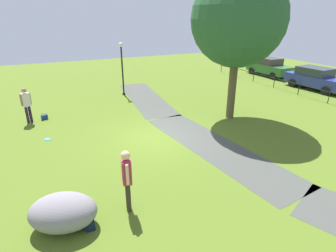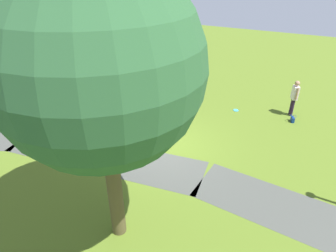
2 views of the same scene
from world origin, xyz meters
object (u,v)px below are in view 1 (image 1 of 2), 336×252
at_px(man_near_boulder, 127,176).
at_px(parked_compact_green, 269,67).
at_px(frisbee_on_grass, 48,139).
at_px(large_shade_tree, 238,19).
at_px(parked_suv_orange, 316,78).
at_px(backpack_by_boulder, 89,222).
at_px(woman_with_handbag, 26,103).
at_px(handbag_on_grass, 44,117).
at_px(lawn_boulder, 63,212).
at_px(lamp_post, 122,63).

distance_m(man_near_boulder, parked_compact_green, 20.71).
relative_size(frisbee_on_grass, parked_compact_green, 0.06).
distance_m(large_shade_tree, parked_compact_green, 12.78).
bearing_deg(parked_suv_orange, backpack_by_boulder, -67.84).
bearing_deg(parked_compact_green, large_shade_tree, -53.64).
bearing_deg(woman_with_handbag, large_shade_tree, 68.69).
xyz_separation_m(man_near_boulder, frisbee_on_grass, (-5.95, -1.77, -1.06)).
xyz_separation_m(man_near_boulder, parked_suv_orange, (-6.87, 16.42, -0.26)).
height_order(handbag_on_grass, backpack_by_boulder, backpack_by_boulder).
xyz_separation_m(handbag_on_grass, parked_suv_orange, (1.80, 18.17, 0.67)).
bearing_deg(parked_compact_green, parked_suv_orange, -5.54).
distance_m(backpack_by_boulder, frisbee_on_grass, 6.27).
height_order(man_near_boulder, backpack_by_boulder, man_near_boulder).
height_order(woman_with_handbag, frisbee_on_grass, woman_with_handbag).
bearing_deg(parked_suv_orange, large_shade_tree, -77.24).
relative_size(handbag_on_grass, parked_compact_green, 0.08).
bearing_deg(handbag_on_grass, parked_compact_green, 100.00).
height_order(woman_with_handbag, parked_suv_orange, woman_with_handbag).
relative_size(backpack_by_boulder, frisbee_on_grass, 1.53).
bearing_deg(backpack_by_boulder, parked_compact_green, 124.14).
relative_size(lawn_boulder, woman_with_handbag, 1.13).
distance_m(large_shade_tree, woman_with_handbag, 10.96).
bearing_deg(woman_with_handbag, lawn_boulder, 5.02).
bearing_deg(man_near_boulder, large_shade_tree, 123.70).
bearing_deg(lawn_boulder, frisbee_on_grass, -179.18).
distance_m(lamp_post, parked_compact_green, 13.59).
bearing_deg(frisbee_on_grass, lamp_post, 136.87).
height_order(woman_with_handbag, handbag_on_grass, woman_with_handbag).
height_order(man_near_boulder, frisbee_on_grass, man_near_boulder).
distance_m(lamp_post, parked_suv_orange, 13.88).
relative_size(lamp_post, frisbee_on_grass, 13.18).
distance_m(lawn_boulder, parked_suv_orange, 19.35).
height_order(lawn_boulder, frisbee_on_grass, lawn_boulder).
height_order(man_near_boulder, parked_suv_orange, man_near_boulder).
distance_m(lamp_post, man_near_boulder, 12.00).
xyz_separation_m(woman_with_handbag, man_near_boulder, (8.51, 2.43, 0.02)).
bearing_deg(parked_suv_orange, handbag_on_grass, -95.65).
distance_m(backpack_by_boulder, parked_compact_green, 21.81).
bearing_deg(large_shade_tree, parked_compact_green, 126.36).
height_order(lamp_post, handbag_on_grass, lamp_post).
bearing_deg(frisbee_on_grass, parked_suv_orange, 92.88).
height_order(lawn_boulder, man_near_boulder, man_near_boulder).
bearing_deg(parked_compact_green, backpack_by_boulder, -55.86).
xyz_separation_m(lawn_boulder, frisbee_on_grass, (-5.90, -0.08, -0.45)).
bearing_deg(lawn_boulder, woman_with_handbag, -174.98).
bearing_deg(frisbee_on_grass, handbag_on_grass, 179.49).
height_order(man_near_boulder, parked_compact_green, man_near_boulder).
distance_m(man_near_boulder, backpack_by_boulder, 1.46).
relative_size(lawn_boulder, backpack_by_boulder, 5.05).
bearing_deg(lamp_post, large_shade_tree, 29.31).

